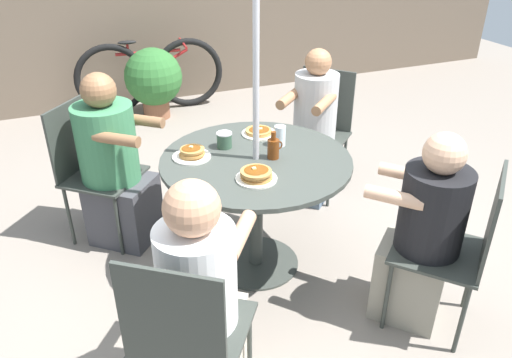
# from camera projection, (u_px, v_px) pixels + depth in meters

# --- Properties ---
(ground_plane) EXTENTS (12.00, 12.00, 0.00)m
(ground_plane) POSITION_uv_depth(u_px,v_px,m) (256.00, 263.00, 3.26)
(ground_plane) COLOR gray
(back_fence) EXTENTS (10.00, 0.06, 1.82)m
(back_fence) POSITION_uv_depth(u_px,v_px,m) (142.00, 22.00, 5.54)
(back_fence) COLOR brown
(back_fence) RESTS_ON ground
(patio_table) EXTENTS (1.12, 1.12, 0.77)m
(patio_table) POSITION_uv_depth(u_px,v_px,m) (256.00, 179.00, 2.96)
(patio_table) COLOR #383D38
(patio_table) RESTS_ON ground
(umbrella_pole) EXTENTS (0.04, 0.04, 2.19)m
(umbrella_pole) POSITION_uv_depth(u_px,v_px,m) (256.00, 105.00, 2.73)
(umbrella_pole) COLOR #ADADB2
(umbrella_pole) RESTS_ON ground
(patio_chair_north) EXTENTS (0.63, 0.63, 0.95)m
(patio_chair_north) POSITION_uv_depth(u_px,v_px,m) (321.00, 124.00, 3.92)
(patio_chair_north) COLOR #333833
(patio_chair_north) RESTS_ON ground
(diner_north) EXTENTS (0.57, 0.56, 1.17)m
(diner_north) POSITION_uv_depth(u_px,v_px,m) (313.00, 133.00, 3.77)
(diner_north) COLOR slate
(diner_north) RESTS_ON ground
(patio_chair_east) EXTENTS (0.63, 0.63, 0.95)m
(patio_chair_east) POSITION_uv_depth(u_px,v_px,m) (90.00, 164.00, 3.32)
(patio_chair_east) COLOR #333833
(patio_chair_east) RESTS_ON ground
(diner_east) EXTENTS (0.60, 0.59, 1.18)m
(diner_east) POSITION_uv_depth(u_px,v_px,m) (114.00, 169.00, 3.27)
(diner_east) COLOR #3D3D42
(diner_east) RESTS_ON ground
(patio_chair_south) EXTENTS (0.62, 0.62, 0.95)m
(patio_chair_south) POSITION_uv_depth(u_px,v_px,m) (186.00, 332.00, 2.01)
(patio_chair_south) COLOR #333833
(patio_chair_south) RESTS_ON ground
(diner_south) EXTENTS (0.54, 0.57, 1.16)m
(diner_south) POSITION_uv_depth(u_px,v_px,m) (201.00, 303.00, 2.17)
(diner_south) COLOR beige
(diner_south) RESTS_ON ground
(patio_chair_west) EXTENTS (0.63, 0.63, 0.95)m
(patio_chair_west) POSITION_uv_depth(u_px,v_px,m) (459.00, 243.00, 2.54)
(patio_chair_west) COLOR #333833
(patio_chair_west) RESTS_ON ground
(diner_west) EXTENTS (0.55, 0.56, 1.12)m
(diner_west) POSITION_uv_depth(u_px,v_px,m) (422.00, 239.00, 2.63)
(diner_west) COLOR gray
(diner_west) RESTS_ON ground
(pancake_plate_a) EXTENTS (0.22, 0.22, 0.07)m
(pancake_plate_a) POSITION_uv_depth(u_px,v_px,m) (256.00, 175.00, 2.66)
(pancake_plate_a) COLOR silver
(pancake_plate_a) RESTS_ON patio_table
(pancake_plate_b) EXTENTS (0.22, 0.22, 0.07)m
(pancake_plate_b) POSITION_uv_depth(u_px,v_px,m) (192.00, 154.00, 2.89)
(pancake_plate_b) COLOR silver
(pancake_plate_b) RESTS_ON patio_table
(pancake_plate_c) EXTENTS (0.22, 0.22, 0.04)m
(pancake_plate_c) POSITION_uv_depth(u_px,v_px,m) (259.00, 132.00, 3.19)
(pancake_plate_c) COLOR silver
(pancake_plate_c) RESTS_ON patio_table
(syrup_bottle) EXTENTS (0.09, 0.07, 0.16)m
(syrup_bottle) POSITION_uv_depth(u_px,v_px,m) (273.00, 148.00, 2.87)
(syrup_bottle) COLOR #602D0F
(syrup_bottle) RESTS_ON patio_table
(coffee_cup) EXTENTS (0.09, 0.09, 0.10)m
(coffee_cup) POSITION_uv_depth(u_px,v_px,m) (224.00, 140.00, 3.00)
(coffee_cup) COLOR #33513D
(coffee_cup) RESTS_ON patio_table
(drinking_glass_a) EXTENTS (0.07, 0.07, 0.13)m
(drinking_glass_a) POSITION_uv_depth(u_px,v_px,m) (280.00, 136.00, 3.02)
(drinking_glass_a) COLOR silver
(drinking_glass_a) RESTS_ON patio_table
(bicycle) EXTENTS (1.63, 0.44, 0.80)m
(bicycle) POSITION_uv_depth(u_px,v_px,m) (151.00, 75.00, 5.52)
(bicycle) COLOR black
(bicycle) RESTS_ON ground
(potted_shrub) EXTENTS (0.61, 0.61, 0.76)m
(potted_shrub) POSITION_uv_depth(u_px,v_px,m) (154.00, 79.00, 5.29)
(potted_shrub) COLOR brown
(potted_shrub) RESTS_ON ground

